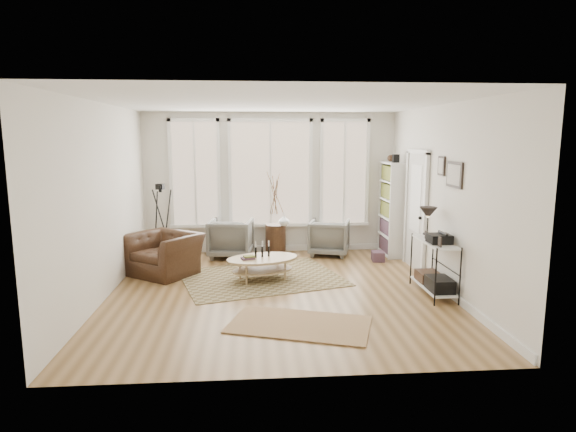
{
  "coord_description": "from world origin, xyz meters",
  "views": [
    {
      "loc": [
        -0.4,
        -7.25,
        2.4
      ],
      "look_at": [
        0.2,
        0.6,
        1.1
      ],
      "focal_mm": 30.0,
      "sensor_mm": 36.0,
      "label": 1
    }
  ],
  "objects": [
    {
      "name": "room",
      "position": [
        0.02,
        0.03,
        1.43
      ],
      "size": [
        5.5,
        5.54,
        2.9
      ],
      "color": "#987347",
      "rests_on": "ground"
    },
    {
      "name": "coffee_table",
      "position": [
        -0.24,
        0.64,
        0.3
      ],
      "size": [
        1.39,
        1.1,
        0.56
      ],
      "color": "tan",
      "rests_on": "ground"
    },
    {
      "name": "vase",
      "position": [
        0.25,
        2.26,
        0.74
      ],
      "size": [
        0.27,
        0.27,
        0.22
      ],
      "primitive_type": "imported",
      "rotation": [
        0.0,
        0.0,
        0.29
      ],
      "color": "silver",
      "rests_on": "side_table"
    },
    {
      "name": "tripod_camera",
      "position": [
        -2.15,
        2.09,
        0.69
      ],
      "size": [
        0.53,
        0.53,
        1.51
      ],
      "color": "black",
      "rests_on": "ground"
    },
    {
      "name": "armchair_right",
      "position": [
        1.18,
        2.31,
        0.36
      ],
      "size": [
        0.96,
        0.98,
        0.72
      ],
      "primitive_type": "imported",
      "rotation": [
        0.0,
        0.0,
        2.86
      ],
      "color": "slate",
      "rests_on": "ground"
    },
    {
      "name": "wall_art",
      "position": [
        2.58,
        -0.27,
        1.88
      ],
      "size": [
        0.04,
        0.88,
        0.44
      ],
      "color": "black",
      "rests_on": "ground"
    },
    {
      "name": "bay_window",
      "position": [
        0.0,
        2.71,
        1.61
      ],
      "size": [
        4.14,
        0.12,
        2.24
      ],
      "color": "tan",
      "rests_on": "ground"
    },
    {
      "name": "rug_main",
      "position": [
        -0.25,
        0.75,
        0.01
      ],
      "size": [
        3.04,
        2.6,
        0.01
      ],
      "primitive_type": "cube",
      "rotation": [
        0.0,
        0.0,
        0.28
      ],
      "color": "brown",
      "rests_on": "ground"
    },
    {
      "name": "low_shelf",
      "position": [
        2.38,
        -0.3,
        0.51
      ],
      "size": [
        0.38,
        1.08,
        1.3
      ],
      "color": "white",
      "rests_on": "ground"
    },
    {
      "name": "book_stack_far",
      "position": [
        2.05,
        1.73,
        0.07
      ],
      "size": [
        0.21,
        0.24,
        0.14
      ],
      "primitive_type": "cube",
      "rotation": [
        0.0,
        0.0,
        0.19
      ],
      "color": "maroon",
      "rests_on": "ground"
    },
    {
      "name": "armchair_left",
      "position": [
        -0.82,
        2.28,
        0.39
      ],
      "size": [
        0.94,
        0.96,
        0.77
      ],
      "primitive_type": "imported",
      "rotation": [
        0.0,
        0.0,
        2.99
      ],
      "color": "slate",
      "rests_on": "ground"
    },
    {
      "name": "accent_chair",
      "position": [
        -1.95,
        1.13,
        0.36
      ],
      "size": [
        1.48,
        1.45,
        0.73
      ],
      "primitive_type": "imported",
      "rotation": [
        0.0,
        0.0,
        -0.63
      ],
      "color": "#392316",
      "rests_on": "ground"
    },
    {
      "name": "bookcase",
      "position": [
        2.44,
        2.23,
        0.96
      ],
      "size": [
        0.31,
        0.85,
        2.06
      ],
      "color": "white",
      "rests_on": "ground"
    },
    {
      "name": "side_table",
      "position": [
        0.08,
        2.41,
        0.84
      ],
      "size": [
        0.42,
        0.42,
        1.75
      ],
      "color": "#392316",
      "rests_on": "ground"
    },
    {
      "name": "book_stack_near",
      "position": [
        2.05,
        1.72,
        0.09
      ],
      "size": [
        0.26,
        0.32,
        0.19
      ],
      "primitive_type": "cube",
      "rotation": [
        0.0,
        0.0,
        -0.11
      ],
      "color": "maroon",
      "rests_on": "ground"
    },
    {
      "name": "door",
      "position": [
        2.57,
        1.15,
        1.12
      ],
      "size": [
        0.09,
        1.06,
        2.22
      ],
      "color": "silver",
      "rests_on": "ground"
    },
    {
      "name": "rug_runner",
      "position": [
        0.2,
        -1.39,
        0.01
      ],
      "size": [
        2.01,
        1.51,
        0.01
      ],
      "primitive_type": "cube",
      "rotation": [
        0.0,
        0.0,
        -0.32
      ],
      "color": "brown",
      "rests_on": "ground"
    }
  ]
}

